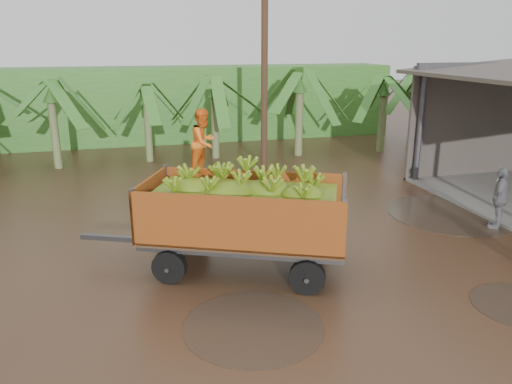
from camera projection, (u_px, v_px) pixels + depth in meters
ground at (347, 262)px, 11.29m from camera, size 100.00×100.00×0.00m
hedge_north at (176, 103)px, 25.06m from camera, size 22.00×3.00×3.60m
banana_trailer at (244, 213)px, 10.61m from camera, size 5.86×3.65×3.44m
man_grey at (500, 198)px, 13.18m from camera, size 0.98×0.96×1.65m
utility_pole at (264, 57)px, 17.47m from camera, size 1.20×0.24×8.45m
banana_plants at (74, 145)px, 14.81m from camera, size 24.27×20.43×4.27m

